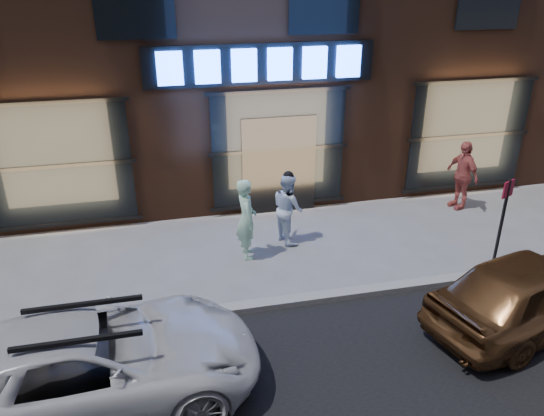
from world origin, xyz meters
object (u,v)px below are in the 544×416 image
at_px(man_cap, 288,208).
at_px(passerby, 462,175).
at_px(gold_sedan, 533,291).
at_px(white_suv, 88,364).
at_px(sign_post, 502,219).
at_px(man_bowtie, 246,219).

height_order(man_cap, passerby, passerby).
bearing_deg(passerby, gold_sedan, -27.76).
distance_m(passerby, white_suv, 9.75).
relative_size(man_cap, white_suv, 0.33).
xyz_separation_m(man_cap, gold_sedan, (3.24, -3.84, -0.12)).
distance_m(white_suv, sign_post, 7.68).
xyz_separation_m(man_cap, sign_post, (3.61, -2.29, 0.44)).
bearing_deg(man_bowtie, gold_sedan, -129.84).
bearing_deg(sign_post, man_cap, 122.68).
bearing_deg(man_bowtie, passerby, -79.17).
relative_size(man_cap, passerby, 0.91).
height_order(gold_sedan, sign_post, sign_post).
distance_m(man_cap, gold_sedan, 5.03).
bearing_deg(gold_sedan, white_suv, 76.26).
height_order(passerby, gold_sedan, passerby).
relative_size(man_bowtie, white_suv, 0.36).
bearing_deg(man_bowtie, man_cap, -65.58).
distance_m(man_cap, white_suv, 5.58).
xyz_separation_m(man_bowtie, sign_post, (4.61, -1.80, 0.36)).
xyz_separation_m(gold_sedan, sign_post, (0.36, 1.55, 0.56)).
relative_size(white_suv, gold_sedan, 1.22).
xyz_separation_m(passerby, white_suv, (-8.49, -4.79, -0.21)).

